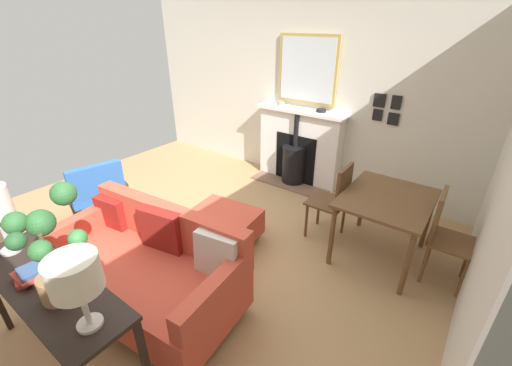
{
  "coord_description": "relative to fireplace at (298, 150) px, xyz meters",
  "views": [
    {
      "loc": [
        1.87,
        2.49,
        2.29
      ],
      "look_at": [
        -0.69,
        0.59,
        0.68
      ],
      "focal_mm": 22.73,
      "sensor_mm": 36.0,
      "label": 1
    }
  ],
  "objects": [
    {
      "name": "table_lamp_far_end",
      "position": [
        3.65,
        0.74,
        0.6
      ],
      "size": [
        0.27,
        0.27,
        0.47
      ],
      "color": "beige",
      "rests_on": "console_table"
    },
    {
      "name": "fireplace",
      "position": [
        0.0,
        0.0,
        0.0
      ],
      "size": [
        0.54,
        1.38,
        1.14
      ],
      "color": "brown",
      "rests_on": "ground"
    },
    {
      "name": "mirror_over_mantel",
      "position": [
        -0.12,
        0.0,
        1.15
      ],
      "size": [
        0.04,
        0.9,
        0.93
      ],
      "color": "tan"
    },
    {
      "name": "mantel_bowl_far",
      "position": [
        -0.03,
        0.31,
        0.65
      ],
      "size": [
        0.14,
        0.14,
        0.04
      ],
      "color": "black",
      "rests_on": "fireplace"
    },
    {
      "name": "wall_left",
      "position": [
        -0.21,
        -0.25,
        0.84
      ],
      "size": [
        0.12,
        5.48,
        2.71
      ],
      "primitive_type": "cube",
      "color": "beige",
      "rests_on": "ground"
    },
    {
      "name": "dining_chair_by_back_wall",
      "position": [
        1.08,
        2.17,
        0.03
      ],
      "size": [
        0.41,
        0.41,
        0.92
      ],
      "color": "brown",
      "rests_on": "ground"
    },
    {
      "name": "mantel_bowl_near",
      "position": [
        -0.03,
        -0.36,
        0.66
      ],
      "size": [
        0.11,
        0.11,
        0.06
      ],
      "color": "#9E9384",
      "rests_on": "fireplace"
    },
    {
      "name": "dining_chair_near_fireplace",
      "position": [
        1.08,
        1.09,
        0.03
      ],
      "size": [
        0.41,
        0.41,
        0.92
      ],
      "color": "brown",
      "rests_on": "ground"
    },
    {
      "name": "ground_plane",
      "position": [
        2.24,
        -0.25,
        -0.52
      ],
      "size": [
        4.9,
        5.48,
        0.01
      ],
      "primitive_type": "cube",
      "color": "tan"
    },
    {
      "name": "ottoman",
      "position": [
        1.88,
        0.14,
        -0.28
      ],
      "size": [
        0.66,
        0.79,
        0.38
      ],
      "color": "#B2B2B7",
      "rests_on": "ground"
    },
    {
      "name": "potted_plant",
      "position": [
        3.61,
        0.38,
        0.6
      ],
      "size": [
        0.41,
        0.45,
        0.71
      ],
      "color": "#99704C",
      "rests_on": "console_table"
    },
    {
      "name": "book_stack",
      "position": [
        3.64,
        0.08,
        0.29
      ],
      "size": [
        0.3,
        0.22,
        0.08
      ],
      "color": "#B23833",
      "rests_on": "console_table"
    },
    {
      "name": "dining_table",
      "position": [
        1.08,
        1.63,
        0.11
      ],
      "size": [
        0.97,
        0.82,
        0.72
      ],
      "color": "brown",
      "rests_on": "ground"
    },
    {
      "name": "sofa",
      "position": [
        2.92,
        0.19,
        -0.15
      ],
      "size": [
        1.03,
        1.79,
        0.84
      ],
      "color": "#B2B2B7",
      "rests_on": "ground"
    },
    {
      "name": "console_table",
      "position": [
        3.65,
        0.19,
        0.16
      ],
      "size": [
        0.42,
        1.46,
        0.76
      ],
      "color": "black",
      "rests_on": "ground"
    },
    {
      "name": "armchair_accent",
      "position": [
        2.47,
        -1.39,
        -0.05
      ],
      "size": [
        0.79,
        0.71,
        0.82
      ],
      "color": "#4C3321",
      "rests_on": "ground"
    },
    {
      "name": "photo_gallery_row",
      "position": [
        -0.14,
        1.15,
        0.78
      ],
      "size": [
        0.02,
        0.35,
        0.37
      ],
      "color": "black"
    }
  ]
}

